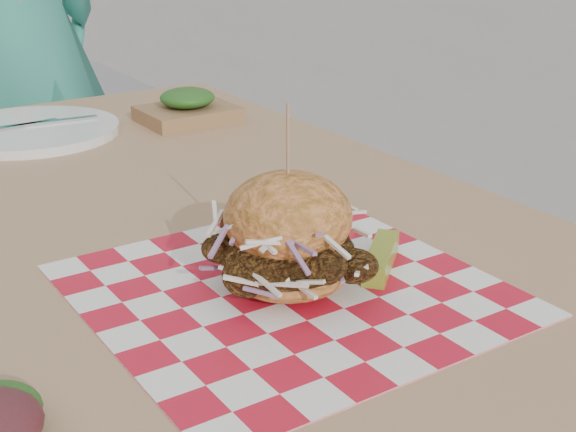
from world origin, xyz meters
The scene contains 7 objects.
diner centered at (0.46, 1.11, 0.82)m, with size 0.60×0.39×1.65m, color teal.
patio_table centered at (0.28, -0.07, 0.67)m, with size 0.80×1.20×0.75m.
paper_liner centered at (0.32, -0.34, 0.75)m, with size 0.36×0.36×0.00m, color red.
sandwich centered at (0.32, -0.34, 0.80)m, with size 0.16×0.16×0.18m.
pickle_spear centered at (0.42, -0.35, 0.76)m, with size 0.10×0.02×0.02m, color olive.
place_setting centered at (0.28, 0.33, 0.76)m, with size 0.27×0.27×0.02m.
kraft_tray centered at (0.52, 0.27, 0.77)m, with size 0.15×0.12×0.06m.
Camera 1 is at (-0.05, -0.90, 1.09)m, focal length 50.00 mm.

